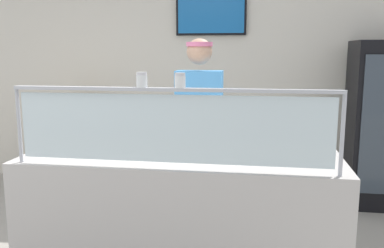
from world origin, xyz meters
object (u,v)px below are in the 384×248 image
object	(u,v)px
worker_figure	(200,130)
drink_fridge	(381,124)
parmesan_shaker	(142,81)
pizza_tray	(198,151)
pizza_box_stack	(76,113)
pepper_flake_shaker	(180,81)
pizza_server	(199,149)

from	to	relation	value
worker_figure	drink_fridge	xyz separation A→B (m)	(1.79, 1.24, -0.12)
parmesan_shaker	drink_fridge	bearing A→B (deg)	48.08
pizza_tray	pizza_box_stack	size ratio (longest dim) A/B	0.86
parmesan_shaker	pizza_tray	bearing A→B (deg)	54.48
drink_fridge	pepper_flake_shaker	bearing A→B (deg)	-128.45
pepper_flake_shaker	drink_fridge	distance (m)	2.91
worker_figure	pizza_box_stack	xyz separation A→B (m)	(-1.65, 1.20, -0.07)
parmesan_shaker	pizza_box_stack	xyz separation A→B (m)	(-1.43, 2.18, -0.54)
parmesan_shaker	drink_fridge	size ratio (longest dim) A/B	0.05
pepper_flake_shaker	pizza_tray	bearing A→B (deg)	82.70
pizza_server	drink_fridge	world-z (taller)	drink_fridge
pepper_flake_shaker	drink_fridge	xyz separation A→B (m)	(1.77, 2.23, -0.60)
pizza_tray	worker_figure	bearing A→B (deg)	96.71
drink_fridge	pizza_box_stack	distance (m)	3.43
pizza_tray	pizza_server	world-z (taller)	pizza_server
parmesan_shaker	pizza_box_stack	bearing A→B (deg)	123.26
pizza_server	worker_figure	bearing A→B (deg)	89.16
pizza_server	parmesan_shaker	size ratio (longest dim) A/B	3.07
parmesan_shaker	drink_fridge	world-z (taller)	drink_fridge
worker_figure	pizza_box_stack	world-z (taller)	worker_figure
parmesan_shaker	pizza_box_stack	size ratio (longest dim) A/B	0.18
pizza_tray	pizza_server	xyz separation A→B (m)	(0.01, -0.02, 0.02)
pizza_tray	pepper_flake_shaker	size ratio (longest dim) A/B	4.86
pepper_flake_shaker	worker_figure	distance (m)	1.10
pizza_box_stack	parmesan_shaker	bearing A→B (deg)	-56.74
pizza_tray	worker_figure	size ratio (longest dim) A/B	0.24
parmesan_shaker	drink_fridge	xyz separation A→B (m)	(2.00, 2.23, -0.60)
pizza_box_stack	pizza_server	bearing A→B (deg)	-46.37
pepper_flake_shaker	worker_figure	bearing A→B (deg)	91.10
pizza_server	drink_fridge	xyz separation A→B (m)	(1.71, 1.85, -0.10)
worker_figure	pizza_server	bearing A→B (deg)	-82.66
drink_fridge	worker_figure	bearing A→B (deg)	-145.23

